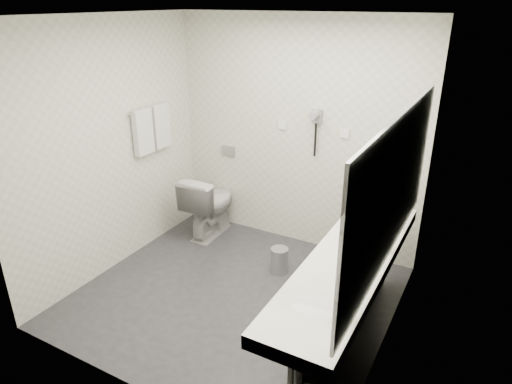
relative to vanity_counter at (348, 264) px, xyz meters
The scene contains 28 objects.
floor 1.39m from the vanity_counter, 169.92° to the left, with size 2.80×2.80×0.00m, color #28292E.
ceiling 2.05m from the vanity_counter, 169.92° to the left, with size 2.80×2.80×0.00m, color silver.
wall_back 1.93m from the vanity_counter, 126.87° to the left, with size 2.80×2.80×0.00m, color beige.
wall_front 1.64m from the vanity_counter, 135.64° to the right, with size 2.80×2.80×0.00m, color beige.
wall_left 2.57m from the vanity_counter, behind, with size 2.60×2.60×0.00m, color beige.
wall_right 0.56m from the vanity_counter, 36.03° to the left, with size 2.60×2.60×0.00m, color beige.
vanity_counter is the anchor object (origin of this frame).
vanity_panel 0.43m from the vanity_counter, ahead, with size 0.03×2.15×0.75m, color gray.
vanity_post_far 1.12m from the vanity_counter, 86.97° to the left, with size 0.06×0.06×0.75m, color silver.
mirror 0.70m from the vanity_counter, ahead, with size 0.02×2.20×1.05m, color #B2BCC6.
basin_near 0.65m from the vanity_counter, 90.00° to the right, with size 0.40×0.31×0.05m, color white.
basin_far 0.65m from the vanity_counter, 90.00° to the left, with size 0.40×0.31×0.05m, color white.
faucet_near 0.69m from the vanity_counter, 73.30° to the right, with size 0.04×0.04×0.15m, color silver.
faucet_far 0.69m from the vanity_counter, 73.30° to the left, with size 0.04×0.04×0.15m, color silver.
soap_bottle_a 0.18m from the vanity_counter, 54.33° to the left, with size 0.05×0.05×0.12m, color white.
glass_left 0.34m from the vanity_counter, 47.79° to the left, with size 0.06×0.06×0.10m, color silver.
toilet 2.37m from the vanity_counter, 150.81° to the left, with size 0.43×0.75×0.76m, color white.
flush_plate 2.48m from the vanity_counter, 143.06° to the left, with size 0.18×0.02×0.12m, color #B2B5BA.
pedal_bin 1.39m from the vanity_counter, 140.28° to the left, with size 0.18×0.18×0.25m, color #B2B5BA.
bin_lid 1.33m from the vanity_counter, 140.28° to the left, with size 0.18×0.18×0.01m, color #B2B5BA.
towel_rail 2.69m from the vanity_counter, 163.14° to the left, with size 0.02×0.02×0.62m, color silver.
towel_near 2.59m from the vanity_counter, 166.10° to the left, with size 0.07×0.24×0.48m, color silver.
towel_far 2.67m from the vanity_counter, 160.15° to the left, with size 0.07×0.24×0.48m, color silver.
dryer_cradle 1.85m from the vanity_counter, 120.76° to the left, with size 0.10×0.04×0.14m, color gray.
dryer_barrel 1.81m from the vanity_counter, 122.01° to the left, with size 0.08×0.08×0.14m, color gray.
dryer_cord 1.76m from the vanity_counter, 121.02° to the left, with size 0.02×0.02×0.35m, color black.
switch_plate_a 2.04m from the vanity_counter, 130.59° to the left, with size 0.09×0.02×0.09m, color white.
switch_plate_b 1.69m from the vanity_counter, 111.13° to the left, with size 0.09×0.02×0.09m, color white.
Camera 1 is at (1.92, -3.06, 2.61)m, focal length 31.95 mm.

